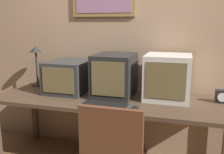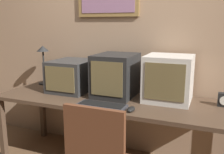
{
  "view_description": "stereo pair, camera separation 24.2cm",
  "coord_description": "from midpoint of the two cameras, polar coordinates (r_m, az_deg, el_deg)",
  "views": [
    {
      "loc": [
        0.67,
        -1.53,
        1.47
      ],
      "look_at": [
        0.0,
        0.74,
        0.96
      ],
      "focal_mm": 40.0,
      "sensor_mm": 36.0,
      "label": 1
    },
    {
      "loc": [
        0.9,
        -1.45,
        1.47
      ],
      "look_at": [
        0.0,
        0.74,
        0.96
      ],
      "focal_mm": 40.0,
      "sensor_mm": 36.0,
      "label": 2
    }
  ],
  "objects": [
    {
      "name": "desk_clock",
      "position": [
        2.49,
        21.28,
        -4.21
      ],
      "size": [
        0.11,
        0.07,
        0.12
      ],
      "color": "black",
      "rests_on": "desk"
    },
    {
      "name": "monitor_center",
      "position": [
        2.53,
        -2.12,
        0.42
      ],
      "size": [
        0.39,
        0.48,
        0.43
      ],
      "color": "black",
      "rests_on": "desk"
    },
    {
      "name": "mouse_near_keyboard",
      "position": [
        2.14,
        2.06,
        -7.25
      ],
      "size": [
        0.06,
        0.12,
        0.04
      ],
      "color": "black",
      "rests_on": "desk"
    },
    {
      "name": "monitor_right",
      "position": [
        2.45,
        9.86,
        -0.03
      ],
      "size": [
        0.43,
        0.43,
        0.44
      ],
      "color": "beige",
      "rests_on": "desk"
    },
    {
      "name": "wall_back",
      "position": [
        2.81,
        0.17,
        8.73
      ],
      "size": [
        8.0,
        0.08,
        2.6
      ],
      "color": "tan",
      "rests_on": "ground_plane"
    },
    {
      "name": "desk",
      "position": [
        2.49,
        -2.79,
        -6.36
      ],
      "size": [
        2.35,
        0.77,
        0.75
      ],
      "color": "#4C3828",
      "rests_on": "ground_plane"
    },
    {
      "name": "keyboard_main",
      "position": [
        2.23,
        -4.76,
        -6.58
      ],
      "size": [
        0.44,
        0.16,
        0.03
      ],
      "color": "#333338",
      "rests_on": "desk"
    },
    {
      "name": "monitor_left",
      "position": [
        2.75,
        -12.38,
        0.12
      ],
      "size": [
        0.42,
        0.49,
        0.34
      ],
      "color": "#333333",
      "rests_on": "desk"
    },
    {
      "name": "desk_lamp",
      "position": [
        3.09,
        -19.13,
        4.35
      ],
      "size": [
        0.15,
        0.15,
        0.47
      ],
      "color": "black",
      "rests_on": "desk"
    }
  ]
}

